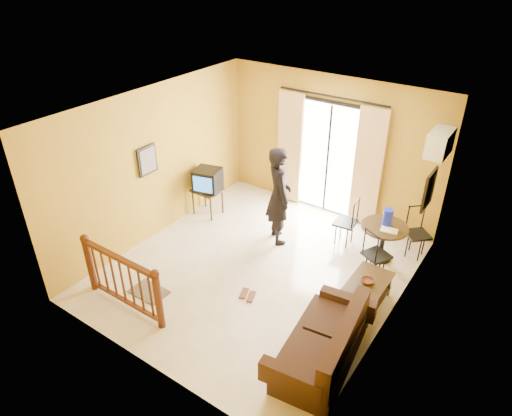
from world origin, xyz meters
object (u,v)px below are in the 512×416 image
Objects in this scene: coffee_table at (366,290)px; television at (208,180)px; dining_table at (384,233)px; sofa at (325,346)px; standing_person at (279,196)px.

television is at bearing 168.49° from coffee_table.
sofa reaches higher than dining_table.
television is at bearing -171.14° from dining_table.
television is 3.83m from coffee_table.
dining_table reaches higher than coffee_table.
dining_table is 0.44× the size of sofa.
standing_person reaches higher than coffee_table.
coffee_table is 2.30m from standing_person.
coffee_table is (0.25, -1.30, -0.24)m from dining_table.
standing_person is (1.65, 0.02, 0.14)m from television.
sofa is at bearing -84.57° from dining_table.
television is 0.32× the size of standing_person.
standing_person is (-1.82, -0.52, 0.40)m from dining_table.
coffee_table is at bearing 83.18° from sofa.
television is 1.65m from standing_person.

